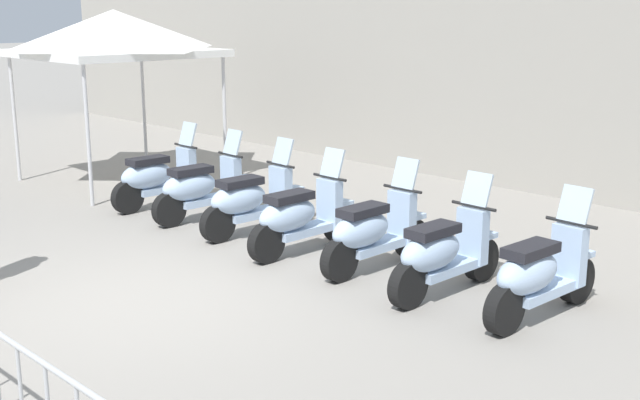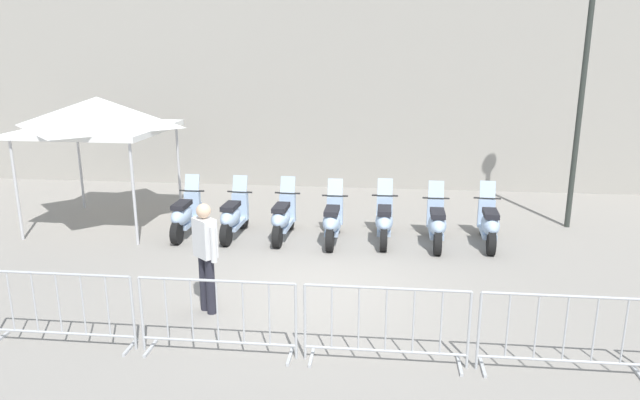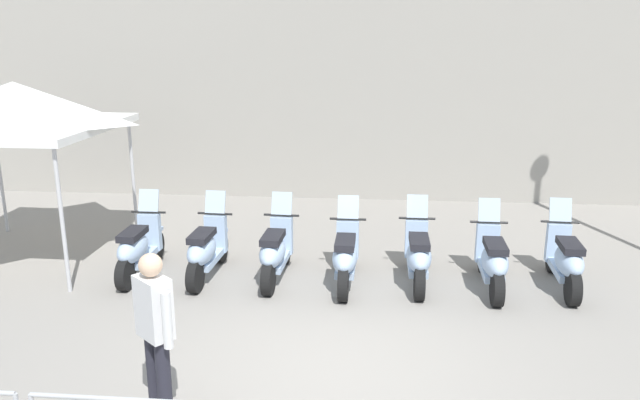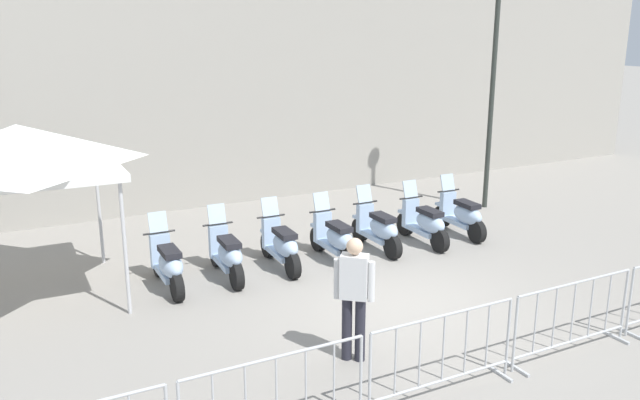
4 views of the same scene
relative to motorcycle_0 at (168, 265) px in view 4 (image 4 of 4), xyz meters
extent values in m
plane|color=gray|center=(3.23, -2.43, -0.45)|extent=(120.00, 120.00, 0.00)
cylinder|color=black|center=(0.00, 0.70, -0.21)|extent=(0.14, 0.48, 0.48)
cylinder|color=black|center=(0.00, -0.54, -0.21)|extent=(0.14, 0.48, 0.48)
cube|color=#A8C1E0|center=(0.00, 0.08, -0.17)|extent=(0.28, 0.87, 0.10)
ellipsoid|color=#A8C1E0|center=(0.00, -0.20, 0.07)|extent=(0.36, 0.84, 0.40)
cube|color=black|center=(0.00, -0.17, 0.29)|extent=(0.28, 0.60, 0.10)
cube|color=#A8C1E0|center=(0.00, 0.51, 0.10)|extent=(0.34, 0.14, 0.60)
cylinder|color=black|center=(0.00, 0.51, 0.43)|extent=(0.56, 0.04, 0.04)
cube|color=silver|center=(0.00, 0.56, 0.61)|extent=(0.32, 0.14, 0.35)
cube|color=#A8C1E0|center=(0.00, 0.70, 0.06)|extent=(0.20, 0.32, 0.06)
cylinder|color=black|center=(1.08, 0.73, -0.21)|extent=(0.16, 0.48, 0.48)
cylinder|color=black|center=(1.04, -0.51, -0.21)|extent=(0.16, 0.48, 0.48)
cube|color=#A8C1E0|center=(1.06, 0.11, -0.17)|extent=(0.31, 0.88, 0.10)
ellipsoid|color=#A8C1E0|center=(1.05, -0.17, 0.07)|extent=(0.39, 0.85, 0.40)
cube|color=black|center=(1.05, -0.14, 0.29)|extent=(0.30, 0.61, 0.10)
cube|color=#A8C1E0|center=(1.08, 0.54, 0.10)|extent=(0.34, 0.15, 0.60)
cylinder|color=black|center=(1.08, 0.54, 0.43)|extent=(0.56, 0.05, 0.04)
cube|color=silver|center=(1.08, 0.59, 0.61)|extent=(0.32, 0.15, 0.35)
cube|color=#A8C1E0|center=(1.08, 0.73, 0.06)|extent=(0.21, 0.33, 0.06)
cylinder|color=black|center=(2.14, 0.75, -0.21)|extent=(0.15, 0.48, 0.48)
cylinder|color=black|center=(2.11, -0.49, -0.21)|extent=(0.15, 0.48, 0.48)
cube|color=#A8C1E0|center=(2.13, 0.13, -0.17)|extent=(0.30, 0.88, 0.10)
ellipsoid|color=#A8C1E0|center=(2.12, -0.15, 0.07)|extent=(0.38, 0.85, 0.40)
cube|color=black|center=(2.12, -0.11, 0.29)|extent=(0.30, 0.61, 0.10)
cube|color=#A8C1E0|center=(2.14, 0.57, 0.10)|extent=(0.34, 0.15, 0.60)
cylinder|color=black|center=(2.14, 0.57, 0.43)|extent=(0.56, 0.05, 0.04)
cube|color=silver|center=(2.14, 0.62, 0.61)|extent=(0.32, 0.15, 0.35)
cube|color=#A8C1E0|center=(2.14, 0.75, 0.06)|extent=(0.21, 0.33, 0.06)
cylinder|color=black|center=(3.19, 0.65, -0.21)|extent=(0.14, 0.48, 0.48)
cylinder|color=black|center=(3.19, -0.59, -0.21)|extent=(0.14, 0.48, 0.48)
cube|color=#A8C1E0|center=(3.19, 0.03, -0.17)|extent=(0.29, 0.87, 0.10)
ellipsoid|color=#A8C1E0|center=(3.19, -0.25, 0.07)|extent=(0.36, 0.84, 0.40)
cube|color=black|center=(3.19, -0.22, 0.29)|extent=(0.28, 0.60, 0.10)
cube|color=#A8C1E0|center=(3.19, 0.47, 0.10)|extent=(0.34, 0.14, 0.60)
cylinder|color=black|center=(3.19, 0.47, 0.43)|extent=(0.56, 0.04, 0.04)
cube|color=silver|center=(3.19, 0.52, 0.61)|extent=(0.32, 0.14, 0.35)
cube|color=#A8C1E0|center=(3.19, 0.65, 0.06)|extent=(0.20, 0.32, 0.06)
cylinder|color=black|center=(4.25, 0.80, -0.21)|extent=(0.15, 0.48, 0.48)
cylinder|color=black|center=(4.26, -0.44, -0.21)|extent=(0.15, 0.48, 0.48)
cube|color=#A8C1E0|center=(4.25, 0.18, -0.17)|extent=(0.29, 0.87, 0.10)
ellipsoid|color=#A8C1E0|center=(4.25, -0.10, 0.07)|extent=(0.37, 0.84, 0.40)
cube|color=black|center=(4.25, -0.06, 0.29)|extent=(0.29, 0.60, 0.10)
cube|color=#A8C1E0|center=(4.25, 0.62, 0.10)|extent=(0.34, 0.14, 0.60)
cylinder|color=black|center=(4.25, 0.62, 0.43)|extent=(0.56, 0.04, 0.04)
cube|color=silver|center=(4.25, 0.67, 0.61)|extent=(0.32, 0.14, 0.35)
cube|color=#A8C1E0|center=(4.25, 0.80, 0.06)|extent=(0.20, 0.32, 0.06)
cylinder|color=black|center=(5.32, 0.72, -0.21)|extent=(0.14, 0.48, 0.48)
cylinder|color=black|center=(5.31, -0.52, -0.21)|extent=(0.14, 0.48, 0.48)
cube|color=#A8C1E0|center=(5.32, 0.10, -0.17)|extent=(0.28, 0.87, 0.10)
ellipsoid|color=#A8C1E0|center=(5.32, -0.18, 0.07)|extent=(0.36, 0.84, 0.40)
cube|color=black|center=(5.32, -0.15, 0.29)|extent=(0.28, 0.60, 0.10)
cube|color=#A8C1E0|center=(5.32, 0.53, 0.10)|extent=(0.34, 0.14, 0.60)
cylinder|color=black|center=(5.32, 0.53, 0.43)|extent=(0.56, 0.04, 0.04)
cube|color=silver|center=(5.32, 0.58, 0.61)|extent=(0.32, 0.14, 0.35)
cube|color=#A8C1E0|center=(5.32, 0.72, 0.06)|extent=(0.20, 0.32, 0.06)
cylinder|color=black|center=(6.40, 0.84, -0.21)|extent=(0.16, 0.48, 0.48)
cylinder|color=black|center=(6.36, -0.40, -0.21)|extent=(0.16, 0.48, 0.48)
cube|color=#A8C1E0|center=(6.38, 0.22, -0.17)|extent=(0.31, 0.88, 0.10)
ellipsoid|color=#A8C1E0|center=(6.37, -0.06, 0.07)|extent=(0.39, 0.85, 0.40)
cube|color=black|center=(6.37, -0.03, 0.29)|extent=(0.30, 0.61, 0.10)
cube|color=#A8C1E0|center=(6.39, 0.66, 0.10)|extent=(0.34, 0.15, 0.60)
cylinder|color=black|center=(6.39, 0.66, 0.43)|extent=(0.56, 0.05, 0.04)
cube|color=silver|center=(6.39, 0.71, 0.61)|extent=(0.32, 0.15, 0.35)
cube|color=#A8C1E0|center=(6.40, 0.84, 0.06)|extent=(0.21, 0.33, 0.06)
cylinder|color=#B2B5B7|center=(1.00, -4.79, 0.07)|extent=(0.04, 0.04, 1.05)
cylinder|color=#B2B5B7|center=(-0.04, -4.81, 0.60)|extent=(2.08, 0.07, 0.04)
cylinder|color=#B2B5B7|center=(-0.04, -4.81, 0.16)|extent=(0.02, 0.02, 0.87)
cylinder|color=#B2B5B7|center=(0.31, -4.80, 0.16)|extent=(0.02, 0.02, 0.87)
cylinder|color=#B2B5B7|center=(0.66, -4.80, 0.16)|extent=(0.02, 0.02, 0.87)
cube|color=#B2B5B7|center=(3.12, -4.76, -0.43)|extent=(0.05, 0.44, 0.04)
cylinder|color=#B2B5B7|center=(1.12, -4.79, 0.07)|extent=(0.04, 0.04, 1.05)
cylinder|color=#B2B5B7|center=(3.20, -4.76, 0.07)|extent=(0.04, 0.04, 1.05)
cylinder|color=#B2B5B7|center=(2.16, -4.77, 0.60)|extent=(2.08, 0.07, 0.04)
cylinder|color=#B2B5B7|center=(2.16, -4.77, -0.27)|extent=(2.08, 0.07, 0.04)
cylinder|color=#B2B5B7|center=(1.47, -4.78, 0.16)|extent=(0.02, 0.02, 0.87)
cylinder|color=#B2B5B7|center=(1.82, -4.78, 0.16)|extent=(0.02, 0.02, 0.87)
cylinder|color=#B2B5B7|center=(2.16, -4.77, 0.16)|extent=(0.02, 0.02, 0.87)
cylinder|color=#B2B5B7|center=(2.51, -4.77, 0.16)|extent=(0.02, 0.02, 0.87)
cylinder|color=#B2B5B7|center=(2.85, -4.76, 0.16)|extent=(0.02, 0.02, 0.87)
cube|color=#B2B5B7|center=(3.40, -4.76, -0.43)|extent=(0.05, 0.44, 0.04)
cube|color=#B2B5B7|center=(5.32, -4.73, -0.43)|extent=(0.05, 0.44, 0.04)
cylinder|color=#B2B5B7|center=(3.32, -4.76, 0.07)|extent=(0.04, 0.04, 1.05)
cylinder|color=#B2B5B7|center=(5.40, -4.73, 0.07)|extent=(0.04, 0.04, 1.05)
cylinder|color=#B2B5B7|center=(4.36, -4.74, 0.60)|extent=(2.08, 0.07, 0.04)
cylinder|color=#B2B5B7|center=(4.36, -4.74, -0.27)|extent=(2.08, 0.07, 0.04)
cylinder|color=#B2B5B7|center=(3.67, -4.75, 0.16)|extent=(0.02, 0.02, 0.87)
cylinder|color=#B2B5B7|center=(4.01, -4.75, 0.16)|extent=(0.02, 0.02, 0.87)
cylinder|color=#B2B5B7|center=(4.36, -4.74, 0.16)|extent=(0.02, 0.02, 0.87)
cylinder|color=#B2B5B7|center=(4.71, -4.74, 0.16)|extent=(0.02, 0.02, 0.87)
cylinder|color=#B2B5B7|center=(5.05, -4.73, 0.16)|extent=(0.02, 0.02, 0.87)
cube|color=#B2B5B7|center=(5.60, -4.72, -0.43)|extent=(0.05, 0.44, 0.04)
cylinder|color=#B2B5B7|center=(5.52, -4.73, 0.07)|extent=(0.04, 0.04, 1.05)
cylinder|color=#2D332D|center=(8.37, 1.71, 2.41)|extent=(0.12, 0.12, 5.73)
cylinder|color=#23232D|center=(1.55, -3.48, 0.00)|extent=(0.14, 0.14, 0.90)
cylinder|color=#23232D|center=(1.69, -3.59, 0.00)|extent=(0.14, 0.14, 0.90)
cube|color=silver|center=(1.62, -3.54, 0.75)|extent=(0.42, 0.40, 0.60)
sphere|color=beige|center=(1.62, -3.54, 1.17)|extent=(0.22, 0.22, 0.22)
cylinder|color=silver|center=(1.44, -3.39, 0.70)|extent=(0.09, 0.09, 0.55)
cylinder|color=silver|center=(1.80, -3.68, 0.70)|extent=(0.09, 0.09, 0.55)
cylinder|color=silver|center=(-0.79, -0.68, 0.62)|extent=(0.06, 0.06, 2.15)
cylinder|color=silver|center=(-0.79, 1.87, 0.62)|extent=(0.06, 0.06, 2.15)
cube|color=white|center=(-2.07, 0.60, 1.75)|extent=(2.84, 2.84, 0.12)
pyramid|color=white|center=(-2.07, 0.60, 2.13)|extent=(2.84, 2.84, 0.65)
camera|label=1|loc=(10.20, -6.46, 2.50)|focal=45.29mm
camera|label=2|loc=(4.37, -11.56, 3.53)|focal=32.76mm
camera|label=3|loc=(3.71, -8.63, 3.23)|focal=34.84mm
camera|label=4|loc=(-2.37, -10.47, 3.92)|focal=36.60mm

